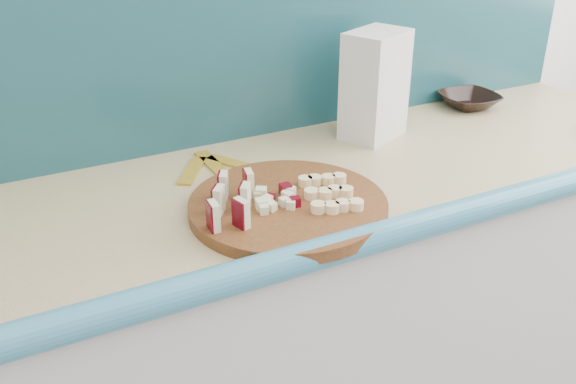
# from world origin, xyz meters

# --- Properties ---
(kitchen_counter) EXTENTS (2.20, 0.63, 0.91)m
(kitchen_counter) POSITION_xyz_m (0.10, 1.50, 0.46)
(kitchen_counter) COLOR beige
(kitchen_counter) RESTS_ON ground
(backsplash) EXTENTS (2.20, 0.02, 0.50)m
(backsplash) POSITION_xyz_m (0.10, 1.79, 1.16)
(backsplash) COLOR teal
(backsplash) RESTS_ON kitchen_counter
(cutting_board) EXTENTS (0.50, 0.50, 0.03)m
(cutting_board) POSITION_xyz_m (0.06, 1.37, 0.92)
(cutting_board) COLOR #4C2010
(cutting_board) RESTS_ON kitchen_counter
(apple_wedges) EXTENTS (0.14, 0.16, 0.06)m
(apple_wedges) POSITION_xyz_m (-0.06, 1.38, 0.96)
(apple_wedges) COLOR beige
(apple_wedges) RESTS_ON cutting_board
(apple_chunks) EXTENTS (0.07, 0.07, 0.02)m
(apple_chunks) POSITION_xyz_m (0.03, 1.38, 0.95)
(apple_chunks) COLOR #F4EFC3
(apple_chunks) RESTS_ON cutting_board
(banana_slices) EXTENTS (0.13, 0.17, 0.02)m
(banana_slices) POSITION_xyz_m (0.14, 1.35, 0.94)
(banana_slices) COLOR beige
(banana_slices) RESTS_ON cutting_board
(brown_bowl) EXTENTS (0.18, 0.18, 0.04)m
(brown_bowl) POSITION_xyz_m (0.82, 1.70, 0.93)
(brown_bowl) COLOR black
(brown_bowl) RESTS_ON kitchen_counter
(flour_bag) EXTENTS (0.19, 0.17, 0.27)m
(flour_bag) POSITION_xyz_m (0.45, 1.64, 1.05)
(flour_bag) COLOR silver
(flour_bag) RESTS_ON kitchen_counter
(banana_peel) EXTENTS (0.21, 0.18, 0.01)m
(banana_peel) POSITION_xyz_m (0.00, 1.65, 0.91)
(banana_peel) COLOR gold
(banana_peel) RESTS_ON kitchen_counter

